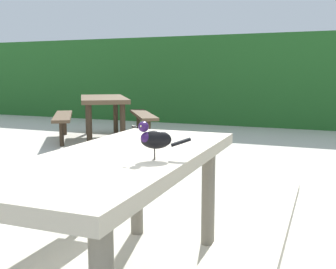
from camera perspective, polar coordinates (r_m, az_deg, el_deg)
name	(u,v)px	position (r m, az deg, el deg)	size (l,w,h in m)	color
hedge_wall	(297,80)	(9.97, 17.40, 7.14)	(28.00, 2.06, 1.98)	#235B23
picnic_table_foreground	(124,187)	(2.22, -6.02, -7.20)	(1.72, 1.82, 0.74)	#B2A893
bird_grackle	(154,138)	(1.99, -1.96, -0.51)	(0.27, 0.15, 0.18)	black
picnic_table_mid_left	(103,107)	(7.37, -8.89, 3.70)	(2.35, 2.36, 0.74)	brown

